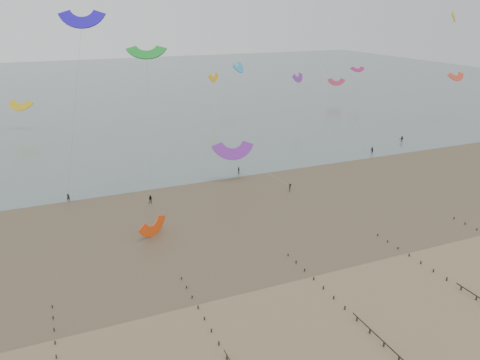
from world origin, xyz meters
The scene contains 6 objects.
ground centered at (0.00, 0.00, 0.00)m, with size 500.00×500.00×0.00m, color brown.
sea_and_shore centered at (-4.08, 34.40, 0.01)m, with size 500.00×665.00×0.03m.
kitesurfer_lead centered at (-27.18, 50.32, 0.86)m, with size 0.63×0.41×1.72m, color black.
kitesurfers centered at (25.06, 49.72, 0.89)m, with size 124.61×23.75×1.89m.
grounded_kite centered at (-14.43, 27.84, 0.00)m, with size 5.85×3.06×4.45m, color #F1470F, non-canonical shape.
kites_airborne centered at (-18.28, 95.18, 20.98)m, with size 217.33×114.71×43.16m.
Camera 1 is at (-29.57, -46.75, 37.84)m, focal length 35.00 mm.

